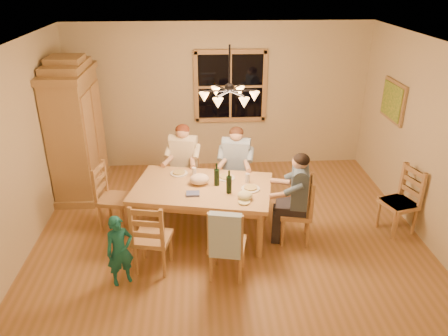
{
  "coord_description": "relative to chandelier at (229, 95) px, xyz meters",
  "views": [
    {
      "loc": [
        -0.4,
        -5.39,
        3.56
      ],
      "look_at": [
        -0.06,
        0.1,
        1.01
      ],
      "focal_mm": 35.0,
      "sensor_mm": 36.0,
      "label": 1
    }
  ],
  "objects": [
    {
      "name": "napkin",
      "position": [
        -0.5,
        -0.2,
        -1.3
      ],
      "size": [
        0.2,
        0.17,
        0.03
      ],
      "primitive_type": "cube",
      "rotation": [
        0.0,
        0.0,
        -0.2
      ],
      "color": "#4D588E",
      "rests_on": "dining_table"
    },
    {
      "name": "ceiling",
      "position": [
        0.0,
        0.0,
        0.62
      ],
      "size": [
        5.5,
        5.0,
        0.02
      ],
      "primitive_type": "cube",
      "color": "white",
      "rests_on": "wall_back"
    },
    {
      "name": "adult_woman",
      "position": [
        -0.66,
        1.02,
        -1.24
      ],
      "size": [
        0.46,
        0.49,
        0.87
      ],
      "rotation": [
        0.0,
        0.0,
        2.94
      ],
      "color": "beige",
      "rests_on": "floor"
    },
    {
      "name": "adult_plaid_man",
      "position": [
        0.17,
        0.85,
        -1.24
      ],
      "size": [
        0.46,
        0.49,
        0.87
      ],
      "rotation": [
        0.0,
        0.0,
        2.94
      ],
      "color": "#305985",
      "rests_on": "floor"
    },
    {
      "name": "child",
      "position": [
        -1.38,
        -1.0,
        -1.62
      ],
      "size": [
        0.4,
        0.35,
        0.92
      ],
      "primitive_type": "imported",
      "rotation": [
        0.0,
        0.0,
        0.49
      ],
      "color": "#17696A",
      "rests_on": "floor"
    },
    {
      "name": "wine_bottle_b",
      "position": [
        -0.01,
        -0.17,
        -1.15
      ],
      "size": [
        0.08,
        0.08,
        0.33
      ],
      "primitive_type": "cylinder",
      "color": "black",
      "rests_on": "dining_table"
    },
    {
      "name": "chair_spare_front",
      "position": [
        2.45,
        -0.08,
        -1.77
      ],
      "size": [
        0.55,
        0.56,
        0.99
      ],
      "rotation": [
        0.0,
        0.0,
        1.92
      ],
      "color": "#AE794D",
      "rests_on": "floor"
    },
    {
      "name": "towel",
      "position": [
        -0.12,
        -1.12,
        -1.38
      ],
      "size": [
        0.39,
        0.17,
        0.58
      ],
      "primitive_type": "cube",
      "rotation": [
        0.0,
        0.0,
        -0.2
      ],
      "color": "#A4C5DF",
      "rests_on": "chair_near_right"
    },
    {
      "name": "wine_glass_b",
      "position": [
        0.27,
        0.12,
        -1.25
      ],
      "size": [
        0.06,
        0.06,
        0.14
      ],
      "primitive_type": "cylinder",
      "color": "silver",
      "rests_on": "dining_table"
    },
    {
      "name": "cloth_bundle",
      "position": [
        -0.41,
        0.11,
        -1.24
      ],
      "size": [
        0.28,
        0.22,
        0.15
      ],
      "primitive_type": "ellipsoid",
      "color": "beige",
      "rests_on": "dining_table"
    },
    {
      "name": "floor",
      "position": [
        0.0,
        0.0,
        -2.08
      ],
      "size": [
        5.5,
        5.5,
        0.0
      ],
      "primitive_type": "plane",
      "color": "olive",
      "rests_on": "ground"
    },
    {
      "name": "plate_plaid",
      "position": [
        -0.03,
        0.27,
        -1.31
      ],
      "size": [
        0.26,
        0.26,
        0.02
      ],
      "primitive_type": "cylinder",
      "color": "white",
      "rests_on": "dining_table"
    },
    {
      "name": "wall_back",
      "position": [
        0.0,
        2.5,
        -0.73
      ],
      "size": [
        5.5,
        0.02,
        2.7
      ],
      "primitive_type": "cube",
      "color": "beige",
      "rests_on": "floor"
    },
    {
      "name": "plate_woman",
      "position": [
        -0.71,
        0.46,
        -1.31
      ],
      "size": [
        0.26,
        0.26,
        0.02
      ],
      "primitive_type": "cylinder",
      "color": "white",
      "rests_on": "dining_table"
    },
    {
      "name": "wall_left",
      "position": [
        -2.75,
        0.0,
        -0.73
      ],
      "size": [
        0.02,
        5.0,
        2.7
      ],
      "primitive_type": "cube",
      "color": "beige",
      "rests_on": "floor"
    },
    {
      "name": "wine_bottle_a",
      "position": [
        -0.17,
        0.07,
        -1.15
      ],
      "size": [
        0.08,
        0.08,
        0.33
      ],
      "primitive_type": "cylinder",
      "color": "black",
      "rests_on": "dining_table"
    },
    {
      "name": "cap",
      "position": [
        0.19,
        -0.35,
        -1.26
      ],
      "size": [
        0.2,
        0.2,
        0.11
      ],
      "primitive_type": "ellipsoid",
      "color": "beige",
      "rests_on": "dining_table"
    },
    {
      "name": "adult_slate_man",
      "position": [
        0.92,
        -0.22,
        -1.24
      ],
      "size": [
        0.49,
        0.46,
        0.87
      ],
      "rotation": [
        0.0,
        0.0,
        1.37
      ],
      "color": "#44586D",
      "rests_on": "floor"
    },
    {
      "name": "wine_glass_a",
      "position": [
        -0.48,
        0.37,
        -1.25
      ],
      "size": [
        0.06,
        0.06,
        0.14
      ],
      "primitive_type": "cylinder",
      "color": "silver",
      "rests_on": "dining_table"
    },
    {
      "name": "painting",
      "position": [
        2.71,
        1.2,
        -0.48
      ],
      "size": [
        0.06,
        0.78,
        0.64
      ],
      "color": "olive",
      "rests_on": "wall_right"
    },
    {
      "name": "chair_near_right",
      "position": [
        -0.08,
        -0.93,
        -1.77
      ],
      "size": [
        0.52,
        0.5,
        0.99
      ],
      "rotation": [
        0.0,
        0.0,
        -0.2
      ],
      "color": "#AE794D",
      "rests_on": "floor"
    },
    {
      "name": "chair_far_left",
      "position": [
        -0.66,
        1.02,
        -1.77
      ],
      "size": [
        0.52,
        0.5,
        0.99
      ],
      "rotation": [
        0.0,
        0.0,
        2.94
      ],
      "color": "#AE794D",
      "rests_on": "floor"
    },
    {
      "name": "armoire",
      "position": [
        -2.42,
        1.53,
        -1.02
      ],
      "size": [
        0.66,
        1.4,
        2.3
      ],
      "color": "olive",
      "rests_on": "floor"
    },
    {
      "name": "chair_far_right",
      "position": [
        0.17,
        0.85,
        -1.77
      ],
      "size": [
        0.52,
        0.5,
        0.99
      ],
      "rotation": [
        0.0,
        0.0,
        2.94
      ],
      "color": "#AE794D",
      "rests_on": "floor"
    },
    {
      "name": "wall_right",
      "position": [
        2.75,
        0.0,
        -0.73
      ],
      "size": [
        0.02,
        5.0,
        2.7
      ],
      "primitive_type": "cube",
      "color": "beige",
      "rests_on": "floor"
    },
    {
      "name": "chandelier",
      "position": [
        0.0,
        0.0,
        0.0
      ],
      "size": [
        0.77,
        0.68,
        0.71
      ],
      "color": "black",
      "rests_on": "ceiling"
    },
    {
      "name": "chair_end_right",
      "position": [
        0.92,
        -0.22,
        -1.77
      ],
      "size": [
        0.5,
        0.52,
        0.99
      ],
      "rotation": [
        0.0,
        0.0,
        1.37
      ],
      "color": "#AE794D",
      "rests_on": "floor"
    },
    {
      "name": "chair_end_left",
      "position": [
        -1.66,
        0.31,
        -1.77
      ],
      "size": [
        0.5,
        0.52,
        0.99
      ],
      "rotation": [
        0.0,
        0.0,
        -1.77
      ],
      "color": "#AE794D",
      "rests_on": "floor"
    },
    {
      "name": "window",
      "position": [
        0.2,
        2.47,
        -0.53
      ],
      "size": [
        1.3,
        0.06,
        1.3
      ],
      "color": "black",
      "rests_on": "wall_back"
    },
    {
      "name": "chair_spare_back",
      "position": [
        2.45,
        -0.07,
        -1.77
      ],
      "size": [
        0.51,
        0.53,
        0.99
      ],
      "rotation": [
        0.0,
        0.0,
        1.81
      ],
      "color": "#AE794D",
      "rests_on": "floor"
    },
    {
      "name": "chair_near_left",
      "position": [
        -1.02,
        -0.74,
        -1.77
      ],
      "size": [
        0.52,
        0.5,
        0.99
      ],
      "rotation": [
        0.0,
        0.0,
        -0.2
      ],
      "color": "#AE794D",
      "rests_on": "floor"
    },
    {
      "name": "dining_table",
      "position": [
        -0.37,
        0.04,
        -1.42
      ],
      "size": [
        2.09,
        1.52,
        0.76
      ],
      "rotation": [
        0.0,
        0.0,
        -0.2
      ],
      "color": "tan",
      "rests_on": "floor"
    },
    {
      "name": "plate_slate",
      "position": [
        0.29,
        -0.09,
        -1.31
      ],
      "size": [
        0.26,
        0.26,
        0.02
      ],
      "primitive_type": "cylinder",
      "color": "white",
      "rests_on": "dining_table"
    }
  ]
}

